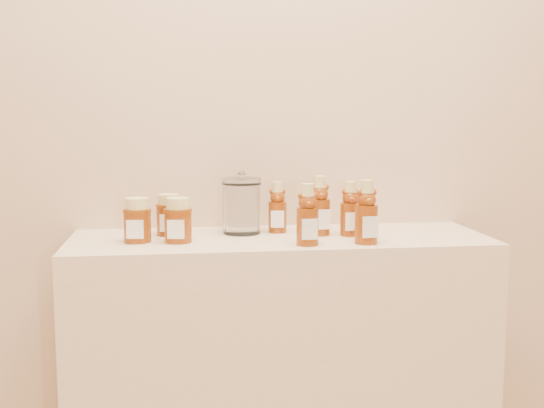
{
  "coord_description": "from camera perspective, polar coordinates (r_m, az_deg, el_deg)",
  "views": [
    {
      "loc": [
        -0.28,
        -0.36,
        1.25
      ],
      "look_at": [
        -0.03,
        1.52,
        1.0
      ],
      "focal_mm": 45.0,
      "sensor_mm": 36.0,
      "label": 1
    }
  ],
  "objects": [
    {
      "name": "bear_bottle_back_right",
      "position": [
        1.98,
        6.56,
        -0.09
      ],
      "size": [
        0.06,
        0.06,
        0.18
      ],
      "primitive_type": null,
      "rotation": [
        0.0,
        0.0,
        -0.01
      ],
      "color": "#682808",
      "rests_on": "display_table"
    },
    {
      "name": "bear_bottle_front_right",
      "position": [
        1.87,
        7.91,
        -0.32
      ],
      "size": [
        0.07,
        0.07,
        0.2
      ],
      "primitive_type": null,
      "rotation": [
        0.0,
        0.0,
        0.09
      ],
      "color": "#682808",
      "rests_on": "display_table"
    },
    {
      "name": "honey_jar_left",
      "position": [
        1.91,
        -11.21,
        -1.33
      ],
      "size": [
        0.09,
        0.09,
        0.12
      ],
      "primitive_type": null,
      "rotation": [
        0.0,
        0.0,
        -0.12
      ],
      "color": "#682808",
      "rests_on": "display_table"
    },
    {
      "name": "wall_back",
      "position": [
        2.13,
        -0.08,
        10.22
      ],
      "size": [
        3.5,
        0.02,
        2.7
      ],
      "primitive_type": "cube",
      "color": "tan",
      "rests_on": "ground"
    },
    {
      "name": "display_table",
      "position": [
        2.09,
        0.66,
        -14.99
      ],
      "size": [
        1.2,
        0.4,
        0.9
      ],
      "primitive_type": "cube",
      "color": "beige",
      "rests_on": "ground"
    },
    {
      "name": "glass_canister",
      "position": [
        2.01,
        -2.55,
        0.05
      ],
      "size": [
        0.15,
        0.15,
        0.18
      ],
      "primitive_type": null,
      "rotation": [
        0.0,
        0.0,
        -0.34
      ],
      "color": "white",
      "rests_on": "display_table"
    },
    {
      "name": "bear_bottle_back_left",
      "position": [
        2.03,
        0.46,
        0.02
      ],
      "size": [
        0.07,
        0.07,
        0.17
      ],
      "primitive_type": null,
      "rotation": [
        0.0,
        0.0,
        -0.14
      ],
      "color": "#682808",
      "rests_on": "display_table"
    },
    {
      "name": "bear_bottle_back_mid",
      "position": [
        1.99,
        3.99,
        0.2
      ],
      "size": [
        0.07,
        0.07,
        0.2
      ],
      "primitive_type": null,
      "rotation": [
        0.0,
        0.0,
        0.1
      ],
      "color": "#682808",
      "rests_on": "display_table"
    },
    {
      "name": "honey_jar_back",
      "position": [
        2.01,
        -8.61,
        -0.88
      ],
      "size": [
        0.08,
        0.08,
        0.12
      ],
      "primitive_type": null,
      "rotation": [
        0.0,
        0.0,
        -0.09
      ],
      "color": "#682808",
      "rests_on": "display_table"
    },
    {
      "name": "honey_jar_front",
      "position": [
        1.89,
        -7.87,
        -1.34
      ],
      "size": [
        0.09,
        0.09,
        0.12
      ],
      "primitive_type": null,
      "rotation": [
        0.0,
        0.0,
        -0.16
      ],
      "color": "#682808",
      "rests_on": "display_table"
    },
    {
      "name": "bear_bottle_front_left",
      "position": [
        1.83,
        2.99,
        -0.54
      ],
      "size": [
        0.07,
        0.07,
        0.19
      ],
      "primitive_type": null,
      "rotation": [
        0.0,
        0.0,
        0.02
      ],
      "color": "#682808",
      "rests_on": "display_table"
    }
  ]
}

